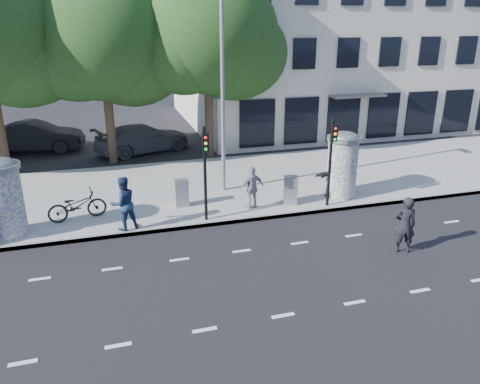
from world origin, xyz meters
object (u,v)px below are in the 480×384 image
object	(u,v)px
ped_c	(123,203)
ped_e	(252,188)
car_mid	(35,136)
traffic_pole_near	(205,165)
street_lamp	(223,78)
bicycle	(77,205)
man_road	(405,225)
ad_column_right	(342,163)
ped_f	(335,177)
ad_column_left	(3,196)
car_right	(143,138)
cabinet_right	(290,190)
traffic_pole_far	(331,154)
cabinet_left	(182,193)

from	to	relation	value
ped_c	ped_e	world-z (taller)	ped_c
ped_c	car_mid	xyz separation A→B (m)	(-4.07, 12.28, -0.26)
traffic_pole_near	car_mid	xyz separation A→B (m)	(-6.91, 12.33, -1.39)
car_mid	street_lamp	bearing A→B (deg)	-131.86
bicycle	man_road	bearing A→B (deg)	-128.37
ad_column_right	ped_f	size ratio (longest dim) A/B	1.59
ped_f	man_road	size ratio (longest dim) A/B	0.90
ad_column_left	ad_column_right	size ratio (longest dim) A/B	1.00
ad_column_right	traffic_pole_near	xyz separation A→B (m)	(-5.80, -0.91, 0.69)
man_road	car_right	distance (m)	15.85
ad_column_left	car_right	world-z (taller)	ad_column_left
ad_column_left	car_mid	xyz separation A→B (m)	(-0.31, 11.63, -0.70)
man_road	car_right	size ratio (longest dim) A/B	0.35
cabinet_right	car_right	size ratio (longest dim) A/B	0.21
car_mid	car_right	size ratio (longest dim) A/B	0.96
street_lamp	traffic_pole_near	bearing A→B (deg)	-116.23
street_lamp	ped_e	bearing A→B (deg)	-77.01
cabinet_right	ped_f	bearing A→B (deg)	27.02
street_lamp	ped_c	distance (m)	6.28
traffic_pole_near	ped_f	world-z (taller)	traffic_pole_near
traffic_pole_far	ped_f	size ratio (longest dim) A/B	2.04
ad_column_right	ped_f	bearing A→B (deg)	-171.00
cabinet_left	man_road	bearing A→B (deg)	-40.91
cabinet_left	ped_c	bearing A→B (deg)	-144.61
ad_column_left	car_right	bearing A→B (deg)	61.18
street_lamp	cabinet_right	size ratio (longest dim) A/B	7.11
ped_f	car_mid	world-z (taller)	ped_f
traffic_pole_far	ped_e	distance (m)	3.20
street_lamp	ad_column_right	bearing A→B (deg)	-23.73
ped_f	cabinet_left	size ratio (longest dim) A/B	1.56
cabinet_left	car_right	xyz separation A→B (m)	(-0.59, 8.93, 0.08)
traffic_pole_near	ped_c	world-z (taller)	traffic_pole_near
ped_f	man_road	world-z (taller)	man_road
ped_f	cabinet_left	xyz separation A→B (m)	(-6.08, 0.74, -0.30)
car_mid	car_right	world-z (taller)	car_mid
ped_f	ad_column_left	bearing A→B (deg)	-0.22
bicycle	ped_e	bearing A→B (deg)	-107.45
ad_column_left	ad_column_right	world-z (taller)	same
traffic_pole_far	ped_f	bearing A→B (deg)	51.83
ped_e	car_right	bearing A→B (deg)	-85.09
ad_column_left	cabinet_right	distance (m)	10.12
ad_column_left	traffic_pole_far	bearing A→B (deg)	-3.55
bicycle	cabinet_right	size ratio (longest dim) A/B	1.81
street_lamp	traffic_pole_far	bearing A→B (deg)	-39.88
ped_e	ped_f	distance (m)	3.57
street_lamp	cabinet_left	size ratio (longest dim) A/B	7.49
traffic_pole_near	cabinet_right	bearing A→B (deg)	10.39
street_lamp	bicycle	world-z (taller)	street_lamp
car_right	cabinet_right	bearing A→B (deg)	-174.86
car_mid	traffic_pole_near	bearing A→B (deg)	-143.80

